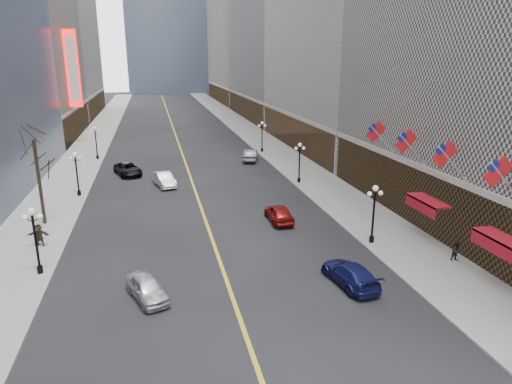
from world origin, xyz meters
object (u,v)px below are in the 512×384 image
streetlamp_west_2 (76,169)px  streetlamp_east_1 (374,208)px  car_nb_mid (164,179)px  car_nb_far (128,169)px  car_sb_far (251,155)px  streetlamp_west_1 (35,234)px  car_sb_mid (279,213)px  car_sb_near (350,274)px  streetlamp_east_3 (262,133)px  car_nb_near (147,288)px  streetlamp_west_3 (96,139)px  streetlamp_east_2 (300,158)px

streetlamp_west_2 → streetlamp_east_1: bearing=-37.3°
car_nb_mid → car_nb_far: (-4.15, 6.02, -0.03)m
car_nb_mid → car_nb_far: bearing=110.8°
streetlamp_east_1 → car_sb_far: (-2.89, 30.67, -2.09)m
streetlamp_west_1 → car_sb_mid: bearing=19.6°
car_nb_far → car_sb_near: car_nb_far is taller
streetlamp_east_1 → car_sb_far: size_ratio=0.92×
streetlamp_west_2 → car_nb_mid: (8.67, 2.22, -2.14)m
streetlamp_east_3 → streetlamp_west_2: size_ratio=1.00×
car_nb_near → car_nb_far: car_nb_far is taller
streetlamp_east_1 → streetlamp_west_1: 23.60m
car_nb_near → car_sb_mid: car_sb_mid is taller
streetlamp_east_3 → streetlamp_west_3: same height
car_nb_far → car_sb_far: bearing=-2.4°
streetlamp_east_3 → car_nb_mid: streetlamp_east_3 is taller
streetlamp_west_3 → car_sb_far: streetlamp_west_3 is taller
car_nb_far → car_sb_mid: bearing=-73.5°
car_sb_near → car_sb_mid: 12.11m
streetlamp_west_1 → streetlamp_west_3: size_ratio=1.00×
streetlamp_east_3 → streetlamp_west_1: 43.05m
streetlamp_east_3 → car_nb_mid: 21.83m
streetlamp_east_2 → streetlamp_west_2: (-23.60, 0.00, 0.00)m
streetlamp_east_1 → streetlamp_east_3: same height
streetlamp_west_1 → car_sb_far: 37.07m
streetlamp_east_3 → car_nb_mid: bearing=-133.4°
streetlamp_east_2 → streetlamp_west_1: 29.68m
streetlamp_west_3 → car_sb_far: bearing=-14.4°
streetlamp_east_2 → streetlamp_west_3: same height
streetlamp_east_1 → car_nb_far: streetlamp_east_1 is taller
streetlamp_east_1 → car_sb_mid: (-5.58, 6.41, -2.15)m
streetlamp_west_1 → car_nb_far: 26.71m
streetlamp_east_1 → car_sb_far: 30.88m
car_sb_near → streetlamp_west_3: bearing=-72.7°
streetlamp_west_2 → car_sb_near: 30.59m
car_nb_far → car_nb_mid: bearing=-73.2°
streetlamp_west_3 → car_nb_near: size_ratio=1.13×
car_sb_far → car_nb_mid: bearing=57.8°
car_sb_far → streetlamp_east_3: bearing=-101.7°
car_nb_mid → streetlamp_west_2: bearing=-179.4°
car_nb_mid → car_sb_near: 27.95m
streetlamp_east_2 → streetlamp_west_2: size_ratio=1.00×
car_nb_near → streetlamp_west_2: bearing=86.8°
streetlamp_east_2 → car_nb_near: (-16.71, -22.69, -2.22)m
car_sb_near → car_sb_far: 36.33m
streetlamp_east_3 → car_nb_mid: (-14.93, -15.78, -2.14)m
streetlamp_east_2 → car_nb_far: 20.89m
car_sb_near → streetlamp_east_2: bearing=-107.9°
streetlamp_west_1 → car_nb_mid: streetlamp_west_1 is taller
car_nb_far → streetlamp_east_3: bearing=9.4°
streetlamp_west_3 → car_nb_far: size_ratio=0.86×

